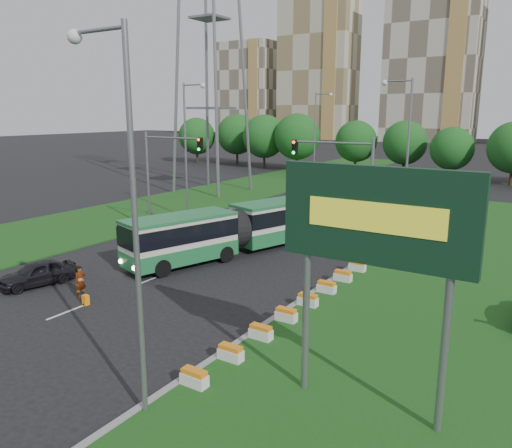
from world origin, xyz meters
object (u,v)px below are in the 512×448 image
Objects in this scene: traffic_mast_median at (347,178)px; pedestrian at (80,282)px; billboard at (375,227)px; traffic_mast_left at (162,166)px; articulated_bus at (240,227)px; shopping_trolley at (86,300)px; car_left_near at (37,273)px; car_left_far at (211,217)px.

traffic_mast_median is 4.58× the size of pedestrian.
billboard and traffic_mast_left have the same top height.
traffic_mast_median reaches higher than articulated_bus.
shopping_trolley is at bearing -115.59° from pedestrian.
articulated_bus is at bearing -7.05° from pedestrian.
articulated_bus reaches higher than shopping_trolley.
articulated_bus reaches higher than car_left_near.
articulated_bus is 9.82× the size of pedestrian.
pedestrian is 1.29m from shopping_trolley.
traffic_mast_median reaches higher than car_left_near.
traffic_mast_median is at bearing -29.09° from pedestrian.
car_left_near is 7.99× the size of shopping_trolley.
car_left_far is (1.80, 3.82, -4.60)m from traffic_mast_left.
traffic_mast_median reaches higher than shopping_trolley.
pedestrian is 3.36× the size of shopping_trolley.
car_left_near is 17.15m from car_left_far.
car_left_far is at bearing 137.91° from billboard.
billboard is 17.68m from traffic_mast_median.
pedestrian is at bearing -121.47° from traffic_mast_median.
billboard reaches higher than shopping_trolley.
traffic_mast_median is 17.50m from shopping_trolley.
traffic_mast_left is (-15.16, -1.00, 0.00)m from traffic_mast_median.
articulated_bus is 4.13× the size of car_left_near.
billboard reaches higher than articulated_bus.
traffic_mast_median is at bearing -22.93° from car_left_far.
articulated_bus is 12.54m from shopping_trolley.
car_left_far is at bearing 159.01° from articulated_bus.
traffic_mast_left is 9.23m from articulated_bus.
car_left_near is at bearing 92.46° from pedestrian.
traffic_mast_median is 14.41m from car_left_far.
traffic_mast_median is 15.19m from traffic_mast_left.
traffic_mast_median is 1.00× the size of traffic_mast_left.
pedestrian reaches higher than shopping_trolley.
traffic_mast_left is 0.47× the size of articulated_bus.
traffic_mast_median is (-7.47, 16.00, -0.81)m from billboard.
billboard is at bearing -26.04° from articulated_bus.
articulated_bus is (-14.26, 13.58, -4.44)m from billboard.
traffic_mast_left reaches higher than car_left_near.
traffic_mast_left is at bearing 123.14° from shopping_trolley.
pedestrian reaches higher than car_left_near.
billboard is 1.93× the size of car_left_near.
billboard is 17.15m from pedestrian.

